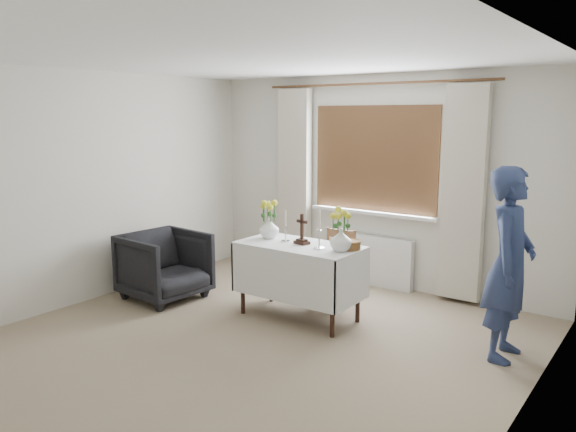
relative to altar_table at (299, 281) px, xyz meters
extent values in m
plane|color=gray|center=(0.04, -0.98, -0.38)|extent=(5.00, 5.00, 0.00)
cube|color=white|center=(0.00, 0.00, 0.00)|extent=(1.24, 0.64, 0.76)
imported|color=black|center=(-1.56, -0.38, 0.00)|extent=(0.89, 0.86, 0.75)
imported|color=navy|center=(1.94, 0.26, 0.43)|extent=(0.41, 0.61, 1.62)
cube|color=silver|center=(0.04, 1.44, -0.08)|extent=(1.10, 0.10, 0.60)
imported|color=white|center=(-0.42, 0.05, 0.49)|extent=(0.22, 0.22, 0.21)
imported|color=white|center=(0.47, 0.00, 0.49)|extent=(0.25, 0.25, 0.22)
cylinder|color=brown|center=(0.50, 0.11, 0.42)|extent=(0.30, 0.30, 0.09)
camera|label=1|loc=(3.09, -4.46, 1.64)|focal=35.00mm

